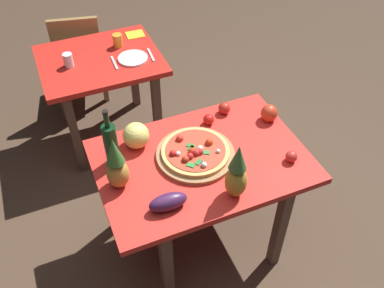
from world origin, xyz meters
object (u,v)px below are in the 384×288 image
Objects in this scene: pizza_board at (195,154)px; tomato_at_corner at (224,108)px; melon at (136,136)px; knife_utensil at (151,55)px; tomato_by_bottle at (291,157)px; drinking_glass_water at (68,60)px; display_table at (201,171)px; napkin_folded at (135,35)px; dining_chair at (80,52)px; tomato_near_board at (209,119)px; pineapple_right at (237,174)px; bell_pepper at (269,113)px; background_table at (102,72)px; eggplant at (168,202)px; dinner_plate at (133,58)px; wine_bottle at (111,144)px; pineapple_left at (117,166)px; pizza at (195,151)px; fork_utensil at (114,63)px; drinking_glass_juice at (118,40)px.

pizza_board is 5.87× the size of tomato_at_corner.
melon is 0.97m from knife_utensil.
tomato_by_bottle is 1.72m from drinking_glass_water.
tomato_at_corner is at bearing 47.09° from display_table.
tomato_by_bottle is 1.72m from napkin_folded.
dining_chair is at bearing 112.86° from tomato_at_corner.
knife_utensil is at bearing 95.02° from tomato_near_board.
drinking_glass_water is 0.60m from knife_utensil.
pineapple_right is 2.47× the size of napkin_folded.
bell_pepper reaches higher than tomato_by_bottle.
napkin_folded reaches higher than background_table.
background_table is at bearing -147.37° from napkin_folded.
tomato_near_board reaches higher than napkin_folded.
eggplant is 1.43m from knife_utensil.
drinking_glass_water is (-0.21, 1.47, 0.00)m from eggplant.
napkin_folded is (0.12, 0.33, -0.01)m from dinner_plate.
background_table is at bearing 153.32° from dinner_plate.
wine_bottle is 3.75× the size of drinking_glass_water.
pineapple_left is at bearing -170.99° from bell_pepper.
pizza is 2.13× the size of fork_utensil.
pizza_board reaches higher than dinner_plate.
tomato_near_board is at bearing 79.39° from pineapple_right.
fork_utensil is at bearing 120.94° from tomato_at_corner.
drinking_glass_juice is (-0.27, 1.09, 0.02)m from tomato_near_board.
display_table is at bearing -85.51° from drinking_glass_juice.
pineapple_left is 3.32× the size of drinking_glass_juice.
wine_bottle is 2.06× the size of knife_utensil.
drinking_glass_water is (-0.15, -0.62, 0.32)m from dining_chair.
pineapple_left reaches higher than drinking_glass_water.
drinking_glass_water reaches higher than pizza.
display_table is 3.07× the size of pizza.
eggplant is 2.96× the size of tomato_near_board.
drinking_glass_water is at bearing 98.21° from eggplant.
pineapple_left reaches higher than tomato_by_bottle.
dinner_plate is at bearing 67.34° from wine_bottle.
drinking_glass_water is at bearing 112.42° from display_table.
dining_chair is 0.87m from knife_utensil.
dinner_plate is at bearing -11.72° from drinking_glass_water.
pineapple_right is 3.50× the size of drinking_glass_water.
tomato_near_board reaches higher than background_table.
pineapple_right is at bearing -41.84° from wine_bottle.
display_table is 0.54m from pineapple_left.
eggplant is 1.38m from fork_utensil.
wine_bottle is 0.98m from bell_pepper.
pineapple_right is 5.10× the size of tomato_near_board.
pineapple_right reaches higher than display_table.
dining_chair reaches higher than tomato_near_board.
napkin_folded is (0.26, 0.33, -0.00)m from fork_utensil.
drinking_glass_water is at bearing -156.98° from napkin_folded.
dinner_plate is (0.29, -0.71, 0.28)m from dining_chair.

